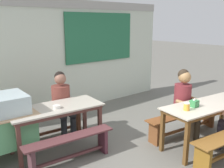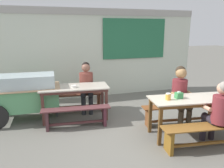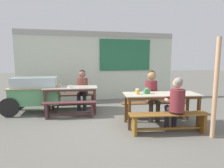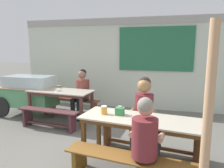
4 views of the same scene
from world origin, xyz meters
name	(u,v)px [view 4 (image 4 of 4)]	position (x,y,z in m)	size (l,w,h in m)	color
ground_plane	(86,151)	(0.00, 0.00, 0.00)	(40.00, 40.00, 0.00)	#66645C
backdrop_wall	(122,61)	(0.04, 2.91, 1.40)	(6.11, 0.23, 2.65)	silver
dining_table_far	(61,94)	(-1.12, 1.27, 0.69)	(1.60, 0.82, 0.78)	#B6AC9C
dining_table_near	(141,124)	(0.99, -0.29, 0.70)	(1.86, 0.87, 0.78)	beige
bench_far_back	(72,105)	(-1.07, 1.79, 0.28)	(1.54, 0.42, 0.44)	brown
bench_far_front	(48,116)	(-1.17, 0.75, 0.29)	(1.46, 0.38, 0.44)	#552D2F
bench_near_back	(148,136)	(1.06, 0.23, 0.29)	(1.78, 0.51, 0.44)	brown
bench_near_front	(131,168)	(0.93, -0.81, 0.29)	(1.77, 0.54, 0.44)	brown
food_cart	(29,92)	(-2.18, 1.52, 0.64)	(1.81, 0.86, 1.06)	#579C67
person_right_near_table	(143,110)	(0.97, 0.18, 0.75)	(0.46, 0.54, 1.31)	#473B2B
person_near_front	(146,138)	(1.10, -0.76, 0.69)	(0.46, 0.53, 1.22)	#29232D
person_center_facing	(81,90)	(-0.76, 1.70, 0.72)	(0.50, 0.59, 1.25)	#24272B
tissue_box	(120,111)	(0.66, -0.21, 0.83)	(0.13, 0.11, 0.14)	#368549
condiment_jar	(104,110)	(0.41, -0.23, 0.84)	(0.10, 0.10, 0.13)	gold
soup_bowl	(58,90)	(-1.14, 1.18, 0.80)	(0.13, 0.13, 0.05)	silver
wooden_support_post	(207,131)	(1.69, -1.20, 1.01)	(0.09, 0.09, 2.02)	tan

